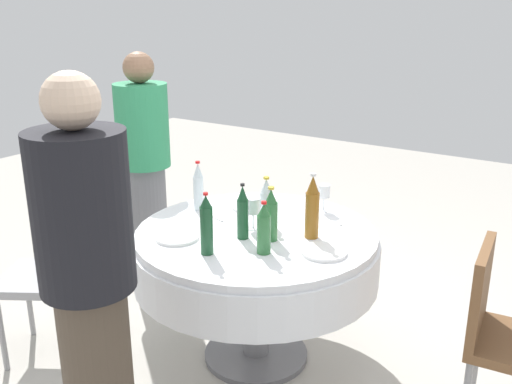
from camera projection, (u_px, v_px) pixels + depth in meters
ground_plane at (256, 356)px, 3.12m from camera, size 10.00×10.00×0.00m
dining_table at (256, 258)px, 2.94m from camera, size 1.26×1.26×0.74m
bottle_dark_green_rear at (242, 213)px, 2.76m from camera, size 0.06×0.06×0.28m
bottle_clear_east at (198, 187)px, 3.15m from camera, size 0.06×0.06×0.28m
bottle_clear_right at (266, 202)px, 2.94m from camera, size 0.07×0.07×0.26m
bottle_dark_green_front at (206, 225)px, 2.58m from camera, size 0.06×0.06×0.30m
bottle_amber_south at (312, 208)px, 2.76m from camera, size 0.07×0.07×0.33m
bottle_green_west at (271, 216)px, 2.73m from camera, size 0.07×0.07×0.27m
bottle_green_outer at (264, 229)px, 2.59m from camera, size 0.06×0.06×0.25m
wine_glass_front at (253, 206)px, 2.87m from camera, size 0.07×0.07×0.17m
wine_glass_south at (324, 193)px, 3.13m from camera, size 0.06×0.06×0.15m
plate_mid at (253, 205)px, 3.22m from camera, size 0.26×0.26×0.04m
plate_far at (324, 252)px, 2.62m from camera, size 0.21×0.21×0.02m
plate_near at (177, 237)px, 2.79m from camera, size 0.21×0.21×0.02m
spoon_east at (213, 217)px, 3.07m from camera, size 0.18×0.06×0.00m
fork_right at (341, 219)px, 3.03m from camera, size 0.09×0.17×0.00m
person_rear at (90, 289)px, 2.05m from camera, size 0.34×0.34×1.63m
person_east at (145, 168)px, 3.72m from camera, size 0.34×0.34×1.56m
chair_west at (501, 327)px, 2.43m from camera, size 0.44×0.44×0.87m
chair_outer at (55, 267)px, 2.99m from camera, size 0.55×0.55×0.87m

